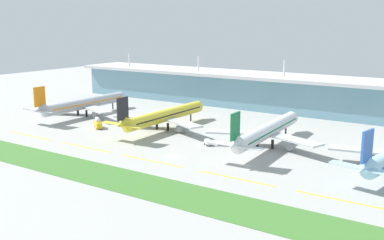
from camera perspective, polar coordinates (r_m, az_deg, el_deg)
ground_plane at (r=170.39m, az=-2.35°, el=-4.54°), size 600.00×600.00×0.00m
terminal_building at (r=263.57m, az=11.79°, el=3.34°), size 288.00×34.00×28.63m
airliner_nearest at (r=249.88m, az=-13.37°, el=1.98°), size 48.80×66.03×18.90m
airliner_near_middle at (r=211.89m, az=-3.50°, el=0.53°), size 48.80×65.57×18.90m
airliner_far_middle at (r=183.97m, az=9.31°, el=-1.37°), size 48.75×68.01×18.90m
taxiway_stripe_west at (r=212.86m, az=-19.58°, el=-1.87°), size 28.00×0.70×0.04m
taxiway_stripe_mid_west at (r=187.42m, az=-13.26°, el=-3.32°), size 28.00×0.70×0.04m
taxiway_stripe_centre at (r=165.09m, az=-5.08°, el=-5.12°), size 28.00×0.70×0.04m
taxiway_stripe_mid_east at (r=147.29m, az=5.42°, el=-7.26°), size 28.00×0.70×0.04m
taxiway_stripe_east at (r=135.82m, az=18.36°, el=-9.54°), size 28.00×0.70×0.04m
grass_verge at (r=147.99m, az=-9.30°, el=-7.27°), size 300.00×18.00×0.10m
baggage_cart at (r=184.84m, az=1.99°, el=-2.81°), size 3.96×3.62×2.48m
fuel_truck at (r=219.42m, az=-11.67°, el=-0.42°), size 7.35×6.34×4.95m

